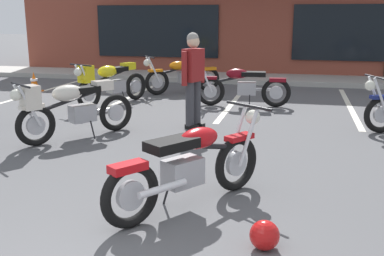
% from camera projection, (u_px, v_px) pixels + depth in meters
% --- Properties ---
extents(ground_plane, '(80.00, 80.00, 0.00)m').
position_uv_depth(ground_plane, '(186.00, 160.00, 6.38)').
color(ground_plane, '#515154').
extents(sidewalk_kerb, '(22.00, 1.80, 0.14)m').
position_uv_depth(sidewalk_kerb, '(251.00, 79.00, 14.15)').
color(sidewalk_kerb, '#A8A59E').
rests_on(sidewalk_kerb, ground_plane).
extents(brick_storefront_building, '(16.41, 6.41, 4.10)m').
position_uv_depth(brick_storefront_building, '(263.00, 13.00, 17.11)').
color(brick_storefront_building, brown).
rests_on(brick_storefront_building, ground_plane).
extents(painted_stall_lines, '(10.46, 4.80, 0.01)m').
position_uv_depth(painted_stall_lines, '(234.00, 101.00, 10.76)').
color(painted_stall_lines, silver).
rests_on(painted_stall_lines, ground_plane).
extents(motorcycle_foreground_classic, '(1.43, 1.82, 0.98)m').
position_uv_depth(motorcycle_foreground_classic, '(191.00, 164.00, 4.71)').
color(motorcycle_foreground_classic, black).
rests_on(motorcycle_foreground_classic, ground_plane).
extents(motorcycle_red_sportbike, '(1.43, 1.82, 0.98)m').
position_uv_depth(motorcycle_red_sportbike, '(71.00, 107.00, 7.34)').
color(motorcycle_red_sportbike, black).
rests_on(motorcycle_red_sportbike, ground_plane).
extents(motorcycle_blue_standard, '(1.14, 1.98, 0.98)m').
position_uv_depth(motorcycle_blue_standard, '(109.00, 82.00, 10.20)').
color(motorcycle_blue_standard, black).
rests_on(motorcycle_blue_standard, ground_plane).
extents(motorcycle_green_cafe_racer, '(2.11, 0.66, 0.98)m').
position_uv_depth(motorcycle_green_cafe_racer, '(242.00, 85.00, 10.06)').
color(motorcycle_green_cafe_racer, black).
rests_on(motorcycle_green_cafe_racer, ground_plane).
extents(motorcycle_orange_scrambler, '(1.79, 1.49, 0.98)m').
position_uv_depth(motorcycle_orange_scrambler, '(182.00, 75.00, 11.80)').
color(motorcycle_orange_scrambler, black).
rests_on(motorcycle_orange_scrambler, ground_plane).
extents(person_in_black_shirt, '(0.38, 0.59, 1.68)m').
position_uv_depth(person_in_black_shirt, '(193.00, 75.00, 7.98)').
color(person_in_black_shirt, black).
rests_on(person_in_black_shirt, ground_plane).
extents(helmet_on_pavement, '(0.26, 0.26, 0.26)m').
position_uv_depth(helmet_on_pavement, '(265.00, 235.00, 3.90)').
color(helmet_on_pavement, '#B71414').
rests_on(helmet_on_pavement, ground_plane).
extents(traffic_cone, '(0.34, 0.34, 0.53)m').
position_uv_depth(traffic_cone, '(34.00, 82.00, 12.02)').
color(traffic_cone, orange).
rests_on(traffic_cone, ground_plane).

